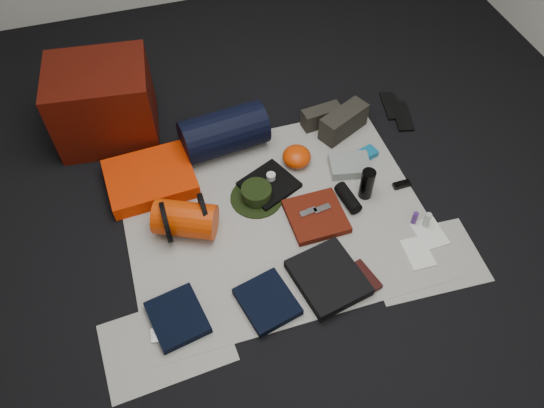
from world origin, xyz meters
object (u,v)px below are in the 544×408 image
object	(u,v)px
sleeping_pad	(150,179)
navy_duffel	(224,132)
stuff_sack	(185,219)
compact_camera	(353,167)
water_bottle	(367,184)
red_cabinet	(103,103)
paperback_book	(362,278)

from	to	relation	value
sleeping_pad	navy_duffel	distance (m)	0.50
stuff_sack	navy_duffel	size ratio (longest dim) A/B	0.65
sleeping_pad	compact_camera	distance (m)	1.17
sleeping_pad	stuff_sack	bearing A→B (deg)	-70.83
sleeping_pad	stuff_sack	distance (m)	0.40
water_bottle	compact_camera	distance (m)	0.21
stuff_sack	water_bottle	xyz separation A→B (m)	(1.00, -0.06, 0.00)
navy_duffel	compact_camera	distance (m)	0.78
red_cabinet	stuff_sack	xyz separation A→B (m)	(0.29, -0.87, -0.14)
red_cabinet	stuff_sack	world-z (taller)	red_cabinet
red_cabinet	stuff_sack	size ratio (longest dim) A/B	1.77
red_cabinet	navy_duffel	xyz separation A→B (m)	(0.64, -0.35, -0.10)
water_bottle	navy_duffel	bearing A→B (deg)	138.24
navy_duffel	paperback_book	bearing A→B (deg)	-74.68
water_bottle	paperback_book	xyz separation A→B (m)	(-0.23, -0.50, -0.08)
navy_duffel	water_bottle	size ratio (longest dim) A/B	2.58
stuff_sack	water_bottle	world-z (taller)	water_bottle
sleeping_pad	paperback_book	distance (m)	1.30
stuff_sack	navy_duffel	distance (m)	0.63
red_cabinet	sleeping_pad	xyz separation A→B (m)	(0.16, -0.50, -0.19)
paperback_book	water_bottle	bearing A→B (deg)	50.32
navy_duffel	sleeping_pad	bearing A→B (deg)	-168.58
paperback_book	sleeping_pad	bearing A→B (deg)	119.08
navy_duffel	compact_camera	bearing A→B (deg)	-36.39
sleeping_pad	paperback_book	size ratio (longest dim) A/B	2.63
water_bottle	compact_camera	bearing A→B (deg)	86.77
stuff_sack	compact_camera	world-z (taller)	stuff_sack
paperback_book	red_cabinet	bearing A→B (deg)	111.81
red_cabinet	navy_duffel	distance (m)	0.73
sleeping_pad	compact_camera	world-z (taller)	sleeping_pad
navy_duffel	water_bottle	xyz separation A→B (m)	(0.66, -0.59, -0.03)
red_cabinet	compact_camera	world-z (taller)	red_cabinet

